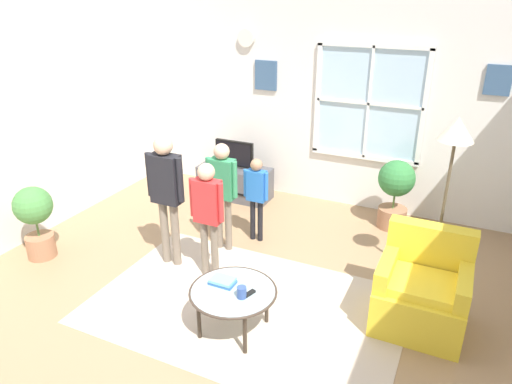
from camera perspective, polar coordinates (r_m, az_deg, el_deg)
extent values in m
cube|color=#9E7A56|center=(4.63, -3.53, -14.16)|extent=(6.25, 6.29, 0.02)
cube|color=silver|center=(6.50, 8.65, 11.30)|extent=(5.65, 0.12, 2.95)
cube|color=silver|center=(6.30, 13.50, 10.36)|extent=(1.36, 0.02, 1.43)
cube|color=white|center=(6.17, 14.10, 16.80)|extent=(1.42, 0.04, 0.06)
cube|color=white|center=(6.48, 12.87, 4.16)|extent=(1.42, 0.04, 0.06)
cube|color=white|center=(6.45, 7.47, 11.09)|extent=(0.06, 0.04, 1.43)
cube|color=white|center=(6.19, 19.67, 9.41)|extent=(0.06, 0.04, 1.43)
cube|color=white|center=(6.29, 13.46, 10.33)|extent=(0.03, 0.04, 1.43)
cube|color=white|center=(6.29, 13.46, 10.33)|extent=(1.36, 0.04, 0.03)
cube|color=#38567A|center=(6.68, 1.20, 13.90)|extent=(0.32, 0.03, 0.40)
cube|color=#38567A|center=(6.10, 27.22, 11.91)|extent=(0.28, 0.03, 0.34)
cylinder|color=silver|center=(6.73, -1.19, 18.11)|extent=(0.24, 0.04, 0.24)
cube|color=#C6B29E|center=(4.66, -1.17, -13.59)|extent=(2.91, 1.90, 0.01)
cube|color=#4C4C51|center=(6.83, -2.56, 1.18)|extent=(1.04, 0.44, 0.46)
cube|color=black|center=(6.67, -3.44, -0.03)|extent=(0.94, 0.02, 0.02)
cylinder|color=#4C4C4C|center=(6.74, -2.59, 3.17)|extent=(0.08, 0.08, 0.05)
cube|color=black|center=(6.67, -2.62, 4.68)|extent=(0.57, 0.05, 0.36)
cube|color=black|center=(6.65, -2.74, 4.60)|extent=(0.53, 0.01, 0.32)
cube|color=yellow|center=(4.57, 19.13, -12.79)|extent=(0.76, 0.72, 0.42)
cube|color=yellow|center=(4.60, 20.33, -6.30)|extent=(0.76, 0.16, 0.45)
cube|color=yellow|center=(4.42, 15.54, -8.75)|extent=(0.12, 0.65, 0.20)
cube|color=yellow|center=(4.40, 23.83, -10.22)|extent=(0.12, 0.65, 0.20)
cube|color=yellow|center=(4.39, 19.48, -10.50)|extent=(0.61, 0.50, 0.08)
cylinder|color=#99B2B7|center=(4.16, -2.78, -11.87)|extent=(0.74, 0.74, 0.02)
torus|color=#3F3328|center=(4.16, -2.78, -11.87)|extent=(0.77, 0.77, 0.02)
cylinder|color=#33281E|center=(4.52, -3.93, -11.87)|extent=(0.04, 0.04, 0.40)
cylinder|color=#33281E|center=(4.36, 1.30, -13.32)|extent=(0.04, 0.04, 0.40)
cylinder|color=#33281E|center=(4.22, -6.91, -14.95)|extent=(0.04, 0.04, 0.40)
cylinder|color=#33281E|center=(4.05, -1.35, -16.71)|extent=(0.04, 0.04, 0.40)
cube|color=#376BB7|center=(4.23, -4.06, -10.83)|extent=(0.22, 0.14, 0.03)
cube|color=#72B9BB|center=(4.22, -4.07, -10.54)|extent=(0.21, 0.15, 0.02)
cylinder|color=#334C8C|center=(4.04, -1.74, -12.00)|extent=(0.08, 0.08, 0.10)
cube|color=black|center=(4.09, -0.92, -12.21)|extent=(0.08, 0.15, 0.02)
cylinder|color=black|center=(5.67, -0.39, -3.30)|extent=(0.06, 0.06, 0.52)
cylinder|color=black|center=(5.63, 0.51, -3.50)|extent=(0.06, 0.06, 0.52)
cube|color=blue|center=(5.46, 0.06, 0.78)|extent=(0.23, 0.12, 0.37)
sphere|color=#A87A5B|center=(5.37, 0.06, 3.30)|extent=(0.14, 0.14, 0.14)
cylinder|color=blue|center=(5.49, -1.28, 1.11)|extent=(0.05, 0.05, 0.33)
cylinder|color=blue|center=(5.39, 1.24, 0.66)|extent=(0.05, 0.05, 0.33)
cylinder|color=#726656|center=(4.99, -6.21, -6.68)|extent=(0.08, 0.08, 0.64)
cylinder|color=#726656|center=(4.94, -5.02, -6.98)|extent=(0.08, 0.08, 0.64)
cube|color=red|center=(4.72, -5.88, -1.11)|extent=(0.27, 0.14, 0.45)
sphere|color=#D8AD8C|center=(4.60, -6.03, 2.43)|extent=(0.17, 0.17, 0.17)
cylinder|color=red|center=(4.77, -7.68, -0.61)|extent=(0.06, 0.06, 0.41)
cylinder|color=red|center=(4.62, -4.29, -1.31)|extent=(0.06, 0.06, 0.41)
cylinder|color=#726656|center=(5.26, -10.94, -4.71)|extent=(0.09, 0.09, 0.74)
cylinder|color=#726656|center=(5.18, -9.69, -5.04)|extent=(0.09, 0.09, 0.74)
cube|color=black|center=(4.96, -10.84, 1.57)|extent=(0.32, 0.17, 0.52)
sphere|color=#D8AD8C|center=(4.84, -11.16, 5.55)|extent=(0.20, 0.20, 0.20)
cylinder|color=black|center=(5.04, -12.73, 2.10)|extent=(0.07, 0.07, 0.47)
cylinder|color=black|center=(4.83, -9.19, 1.44)|extent=(0.07, 0.07, 0.47)
cylinder|color=#726656|center=(5.48, -4.47, -3.66)|extent=(0.08, 0.08, 0.65)
cylinder|color=#726656|center=(5.43, -3.35, -3.91)|extent=(0.08, 0.08, 0.65)
cube|color=#338C59|center=(5.22, -4.08, 1.61)|extent=(0.28, 0.15, 0.46)
sphere|color=#D8AD8C|center=(5.11, -4.18, 4.91)|extent=(0.18, 0.18, 0.18)
cylinder|color=#338C59|center=(5.28, -5.75, 2.05)|extent=(0.06, 0.06, 0.41)
cylinder|color=#338C59|center=(5.12, -2.59, 1.49)|extent=(0.06, 0.06, 0.41)
cylinder|color=#9E6B4C|center=(6.25, 16.07, -2.96)|extent=(0.36, 0.36, 0.26)
cylinder|color=#4C7238|center=(6.16, 16.29, -1.12)|extent=(0.02, 0.02, 0.18)
sphere|color=#337A3B|center=(6.04, 16.63, 1.59)|extent=(0.45, 0.45, 0.45)
cylinder|color=#9E6B4C|center=(5.90, -24.51, -5.94)|extent=(0.31, 0.31, 0.26)
cylinder|color=#4C7238|center=(5.80, -24.86, -4.09)|extent=(0.02, 0.02, 0.17)
sphere|color=#468440|center=(5.68, -25.35, -1.47)|extent=(0.42, 0.42, 0.42)
cylinder|color=black|center=(5.26, 20.28, -10.32)|extent=(0.26, 0.26, 0.03)
cylinder|color=brown|center=(4.90, 21.51, -2.85)|extent=(0.03, 0.03, 1.55)
cone|color=beige|center=(4.61, 23.12, 6.99)|extent=(0.32, 0.32, 0.22)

